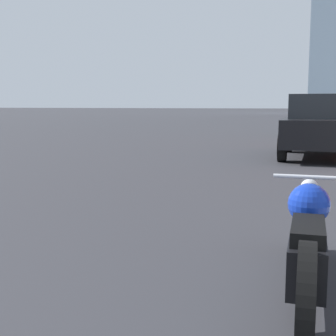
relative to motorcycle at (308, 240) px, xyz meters
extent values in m
cylinder|color=black|center=(-0.07, 0.80, -0.07)|extent=(0.16, 0.63, 0.62)
cylinder|color=black|center=(0.08, -0.88, -0.07)|extent=(0.16, 0.63, 0.62)
cube|color=black|center=(0.00, -0.04, -0.05)|extent=(0.36, 1.30, 0.32)
sphere|color=#1433AD|center=(-0.02, 0.21, 0.23)|extent=(0.32, 0.32, 0.32)
cube|color=black|center=(0.03, -0.31, 0.16)|extent=(0.27, 0.60, 0.10)
sphere|color=silver|center=(-0.08, 0.82, 0.25)|extent=(0.16, 0.16, 0.16)
cylinder|color=silver|center=(-0.06, 0.71, 0.36)|extent=(0.62, 0.09, 0.04)
cube|color=black|center=(-0.65, 9.36, 0.31)|extent=(2.06, 4.16, 0.68)
cube|color=#23282D|center=(-0.65, 9.36, 0.95)|extent=(1.64, 2.05, 0.61)
cylinder|color=black|center=(-1.58, 10.55, -0.03)|extent=(0.25, 0.71, 0.70)
cylinder|color=black|center=(-1.39, 8.05, -0.03)|extent=(0.25, 0.71, 0.70)
cylinder|color=black|center=(-1.60, 21.31, -0.03)|extent=(0.25, 0.73, 0.72)
cylinder|color=black|center=(-1.41, 18.61, -0.03)|extent=(0.25, 0.73, 0.72)
camera|label=1|loc=(0.31, -3.47, 0.98)|focal=50.00mm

